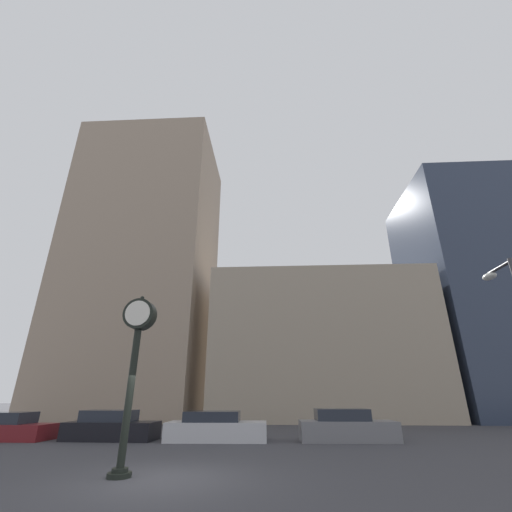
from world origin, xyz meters
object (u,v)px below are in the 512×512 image
object	(u,v)px
car_silver	(216,428)
car_black	(111,427)
car_maroon	(8,428)
street_clock	(136,349)
car_grey	(346,427)

from	to	relation	value
car_silver	car_black	bearing A→B (deg)	176.94
car_maroon	car_black	bearing A→B (deg)	4.10
street_clock	car_black	distance (m)	9.22
street_clock	car_black	bearing A→B (deg)	116.14
street_clock	car_maroon	distance (m)	12.07
street_clock	car_grey	bearing A→B (deg)	47.13
street_clock	car_silver	world-z (taller)	street_clock
car_silver	car_grey	size ratio (longest dim) A/B	1.06
car_maroon	car_black	xyz separation A→B (m)	(5.02, 0.24, 0.04)
car_grey	car_silver	bearing A→B (deg)	-179.71
car_black	car_grey	distance (m)	11.27
car_maroon	car_black	distance (m)	5.03
car_silver	car_grey	world-z (taller)	car_grey
car_maroon	car_grey	size ratio (longest dim) A/B	0.93
car_maroon	car_silver	xyz separation A→B (m)	(10.15, 0.13, 0.03)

